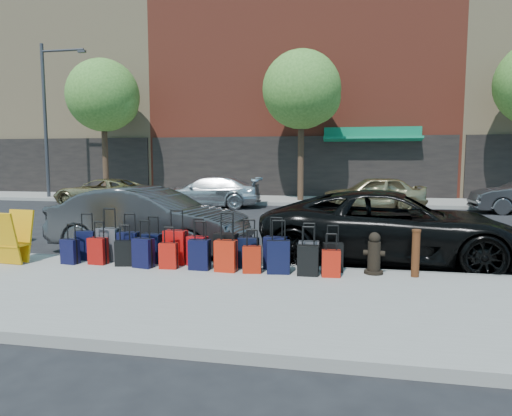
% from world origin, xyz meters
% --- Properties ---
extents(ground, '(120.00, 120.00, 0.00)m').
position_xyz_m(ground, '(0.00, 0.00, 0.00)').
color(ground, black).
rests_on(ground, ground).
extents(sidewalk_near, '(60.00, 4.00, 0.15)m').
position_xyz_m(sidewalk_near, '(0.00, -6.50, 0.07)').
color(sidewalk_near, gray).
rests_on(sidewalk_near, ground).
extents(sidewalk_far, '(60.00, 4.00, 0.15)m').
position_xyz_m(sidewalk_far, '(0.00, 10.00, 0.07)').
color(sidewalk_far, gray).
rests_on(sidewalk_far, ground).
extents(curb_near, '(60.00, 0.08, 0.15)m').
position_xyz_m(curb_near, '(0.00, -4.48, 0.07)').
color(curb_near, gray).
rests_on(curb_near, ground).
extents(curb_far, '(60.00, 0.08, 0.15)m').
position_xyz_m(curb_far, '(0.00, 7.98, 0.07)').
color(curb_far, gray).
rests_on(curb_far, ground).
extents(building_left, '(15.00, 12.12, 16.00)m').
position_xyz_m(building_left, '(-16.00, 17.98, 7.98)').
color(building_left, tan).
rests_on(building_left, ground).
extents(building_center, '(17.00, 12.85, 20.00)m').
position_xyz_m(building_center, '(0.00, 17.99, 9.98)').
color(building_center, maroon).
rests_on(building_center, ground).
extents(tree_left, '(3.80, 3.80, 7.27)m').
position_xyz_m(tree_left, '(-9.86, 9.50, 5.41)').
color(tree_left, black).
rests_on(tree_left, sidewalk_far).
extents(tree_center, '(3.80, 3.80, 7.27)m').
position_xyz_m(tree_center, '(0.64, 9.50, 5.41)').
color(tree_center, black).
rests_on(tree_center, sidewalk_far).
extents(streetlight, '(2.59, 0.18, 8.00)m').
position_xyz_m(streetlight, '(-12.80, 8.80, 4.66)').
color(streetlight, '#333338').
rests_on(streetlight, sidewalk_far).
extents(suitcase_front_0, '(0.41, 0.25, 0.95)m').
position_xyz_m(suitcase_front_0, '(-2.46, -4.77, 0.45)').
color(suitcase_front_0, black).
rests_on(suitcase_front_0, sidewalk_near).
extents(suitcase_front_1, '(0.45, 0.25, 1.06)m').
position_xyz_m(suitcase_front_1, '(-1.97, -4.76, 0.48)').
color(suitcase_front_1, '#3D3D42').
rests_on(suitcase_front_1, sidewalk_near).
extents(suitcase_front_2, '(0.41, 0.24, 0.98)m').
position_xyz_m(suitcase_front_2, '(-1.50, -4.82, 0.46)').
color(suitcase_front_2, black).
rests_on(suitcase_front_2, sidewalk_near).
extents(suitcase_front_3, '(0.40, 0.25, 0.93)m').
position_xyz_m(suitcase_front_3, '(-1.03, -4.75, 0.44)').
color(suitcase_front_3, black).
rests_on(suitcase_front_3, sidewalk_near).
extents(suitcase_front_4, '(0.46, 0.27, 1.06)m').
position_xyz_m(suitcase_front_4, '(-0.54, -4.77, 0.48)').
color(suitcase_front_4, '#B20C0B').
rests_on(suitcase_front_4, sidewalk_near).
extents(suitcase_front_5, '(0.41, 0.28, 0.91)m').
position_xyz_m(suitcase_front_5, '(-0.08, -4.81, 0.44)').
color(suitcase_front_5, '#A20A0E').
rests_on(suitcase_front_5, sidewalk_near).
extents(suitcase_front_6, '(0.45, 0.28, 1.04)m').
position_xyz_m(suitcase_front_6, '(0.49, -4.81, 0.48)').
color(suitcase_front_6, black).
rests_on(suitcase_front_6, sidewalk_near).
extents(suitcase_front_7, '(0.39, 0.22, 0.92)m').
position_xyz_m(suitcase_front_7, '(0.92, -4.79, 0.44)').
color(suitcase_front_7, black).
rests_on(suitcase_front_7, sidewalk_near).
extents(suitcase_front_8, '(0.43, 0.28, 0.97)m').
position_xyz_m(suitcase_front_8, '(1.43, -4.80, 0.46)').
color(suitcase_front_8, black).
rests_on(suitcase_front_8, sidewalk_near).
extents(suitcase_front_9, '(0.38, 0.22, 0.89)m').
position_xyz_m(suitcase_front_9, '(2.06, -4.84, 0.43)').
color(suitcase_front_9, '#424147').
rests_on(suitcase_front_9, sidewalk_near).
extents(suitcase_front_10, '(0.38, 0.25, 0.86)m').
position_xyz_m(suitcase_front_10, '(2.50, -4.79, 0.42)').
color(suitcase_front_10, black).
rests_on(suitcase_front_10, sidewalk_near).
extents(suitcase_back_0, '(0.35, 0.24, 0.79)m').
position_xyz_m(suitcase_back_0, '(-2.58, -5.16, 0.40)').
color(suitcase_back_0, black).
rests_on(suitcase_back_0, sidewalk_near).
extents(suitcase_back_1, '(0.37, 0.23, 0.84)m').
position_xyz_m(suitcase_back_1, '(-2.02, -5.07, 0.41)').
color(suitcase_back_1, '#950D09').
rests_on(suitcase_back_1, sidewalk_near).
extents(suitcase_back_2, '(0.36, 0.25, 0.79)m').
position_xyz_m(suitcase_back_2, '(-1.45, -5.10, 0.40)').
color(suitcase_back_2, black).
rests_on(suitcase_back_2, sidewalk_near).
extents(suitcase_back_3, '(0.41, 0.29, 0.90)m').
position_xyz_m(suitcase_back_3, '(-1.03, -5.16, 0.43)').
color(suitcase_back_3, black).
rests_on(suitcase_back_3, sidewalk_near).
extents(suitcase_back_4, '(0.34, 0.21, 0.79)m').
position_xyz_m(suitcase_back_4, '(-0.53, -5.14, 0.40)').
color(suitcase_back_4, '#AA130A').
rests_on(suitcase_back_4, sidewalk_near).
extents(suitcase_back_5, '(0.38, 0.22, 0.91)m').
position_xyz_m(suitcase_back_5, '(0.06, -5.11, 0.43)').
color(suitcase_back_5, black).
rests_on(suitcase_back_5, sidewalk_near).
extents(suitcase_back_6, '(0.40, 0.25, 0.93)m').
position_xyz_m(suitcase_back_6, '(0.58, -5.16, 0.44)').
color(suitcase_back_6, '#B41F0B').
rests_on(suitcase_back_6, sidewalk_near).
extents(suitcase_back_7, '(0.35, 0.24, 0.79)m').
position_xyz_m(suitcase_back_7, '(1.07, -5.16, 0.40)').
color(suitcase_back_7, '#9C1C0A').
rests_on(suitcase_back_7, sidewalk_near).
extents(suitcase_back_8, '(0.43, 0.29, 0.96)m').
position_xyz_m(suitcase_back_8, '(1.54, -5.11, 0.45)').
color(suitcase_back_8, black).
rests_on(suitcase_back_8, sidewalk_near).
extents(suitcase_back_9, '(0.37, 0.23, 0.87)m').
position_xyz_m(suitcase_back_9, '(2.07, -5.16, 0.42)').
color(suitcase_back_9, black).
rests_on(suitcase_back_9, sidewalk_near).
extents(suitcase_back_10, '(0.33, 0.21, 0.76)m').
position_xyz_m(suitcase_back_10, '(2.48, -5.17, 0.39)').
color(suitcase_back_10, '#B31A0B').
rests_on(suitcase_back_10, sidewalk_near).
extents(fire_hydrant, '(0.38, 0.34, 0.75)m').
position_xyz_m(fire_hydrant, '(3.22, -4.80, 0.50)').
color(fire_hydrant, black).
rests_on(fire_hydrant, sidewalk_near).
extents(bollard, '(0.15, 0.15, 0.83)m').
position_xyz_m(bollard, '(3.92, -4.88, 0.58)').
color(bollard, '#38190C').
rests_on(bollard, sidewalk_near).
extents(display_rack, '(0.62, 0.68, 1.03)m').
position_xyz_m(display_rack, '(-3.70, -5.34, 0.66)').
color(display_rack, orange).
rests_on(display_rack, sidewalk_near).
extents(car_near_1, '(4.79, 2.05, 1.53)m').
position_xyz_m(car_near_1, '(-1.80, -3.19, 0.77)').
color(car_near_1, '#343436').
rests_on(car_near_1, ground).
extents(car_near_2, '(5.65, 2.90, 1.53)m').
position_xyz_m(car_near_2, '(3.69, -3.08, 0.76)').
color(car_near_2, black).
rests_on(car_near_2, ground).
extents(car_far_0, '(4.65, 2.35, 1.26)m').
position_xyz_m(car_far_0, '(-8.57, 6.54, 0.63)').
color(car_far_0, '#9B8C5F').
rests_on(car_far_0, ground).
extents(car_far_1, '(4.98, 2.35, 1.40)m').
position_xyz_m(car_far_1, '(-3.42, 6.66, 0.70)').
color(car_far_1, silver).
rests_on(car_far_1, ground).
extents(car_far_2, '(4.47, 2.24, 1.46)m').
position_xyz_m(car_far_2, '(3.87, 7.08, 0.73)').
color(car_far_2, '#99885D').
rests_on(car_far_2, ground).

